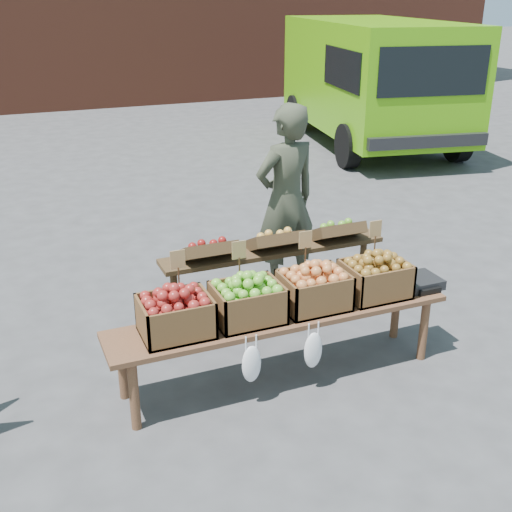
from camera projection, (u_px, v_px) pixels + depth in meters
name	position (u px, v px, depth m)	size (l,w,h in m)	color
ground	(375.00, 350.00, 5.48)	(80.00, 80.00, 0.00)	#424245
delivery_van	(372.00, 84.00, 12.31)	(2.38, 5.20, 2.33)	#53A80B
vendor	(286.00, 200.00, 6.27)	(0.69, 0.45, 1.89)	#373B2C
back_table	(274.00, 277.00, 5.61)	(2.10, 0.44, 1.04)	#402D19
display_bench	(281.00, 346.00, 5.00)	(2.70, 0.56, 0.57)	brown
crate_golden_apples	(176.00, 316.00, 4.54)	(0.50, 0.40, 0.28)	maroon
crate_russet_pears	(248.00, 303.00, 4.74)	(0.50, 0.40, 0.28)	#4C9E1A
crate_red_apples	(314.00, 291.00, 4.93)	(0.50, 0.40, 0.28)	#B5892E
crate_green_apples	(375.00, 279.00, 5.13)	(0.50, 0.40, 0.28)	olive
weighing_scale	(418.00, 282.00, 5.32)	(0.34, 0.30, 0.08)	black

